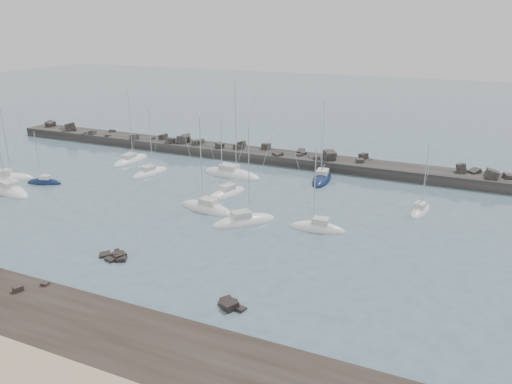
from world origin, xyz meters
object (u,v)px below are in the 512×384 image
sailboat_5 (207,209)px  sailboat_9 (318,229)px  sailboat_2 (44,183)px  sailboat_3 (150,173)px  sailboat_1 (131,161)px  sailboat_8 (322,179)px  sailboat_6 (226,195)px  sailboat_13 (9,191)px  sailboat_10 (420,211)px  sailboat_0 (8,179)px  sailboat_7 (244,222)px  sailboat_4 (232,175)px

sailboat_5 → sailboat_9: 16.97m
sailboat_2 → sailboat_3: (13.16, 11.83, 0.00)m
sailboat_1 → sailboat_8: sailboat_1 is taller
sailboat_6 → sailboat_13: 35.18m
sailboat_1 → sailboat_8: 37.77m
sailboat_1 → sailboat_2: 17.81m
sailboat_10 → sailboat_8: bearing=153.6°
sailboat_8 → sailboat_9: 21.69m
sailboat_0 → sailboat_2: 7.34m
sailboat_1 → sailboat_5: bearing=-32.2°
sailboat_1 → sailboat_0: bearing=-123.2°
sailboat_6 → sailboat_13: size_ratio=0.77×
sailboat_6 → sailboat_7: sailboat_7 is taller
sailboat_3 → sailboat_9: size_ratio=1.07×
sailboat_6 → sailboat_9: size_ratio=1.11×
sailboat_3 → sailboat_8: 30.59m
sailboat_5 → sailboat_4: bearing=104.6°
sailboat_5 → sailboat_10: bearing=22.7°
sailboat_0 → sailboat_4: (34.15, 18.33, -0.01)m
sailboat_7 → sailboat_3: bearing=151.7°
sailboat_10 → sailboat_9: bearing=-133.3°
sailboat_5 → sailboat_9: (16.96, -0.34, -0.00)m
sailboat_0 → sailboat_10: size_ratio=1.22×
sailboat_0 → sailboat_1: 21.94m
sailboat_7 → sailboat_13: 40.48m
sailboat_5 → sailboat_9: bearing=-1.2°
sailboat_6 → sailboat_9: (17.36, -7.03, 0.01)m
sailboat_4 → sailboat_10: size_ratio=1.61×
sailboat_3 → sailboat_8: (29.17, 9.22, 0.01)m
sailboat_1 → sailboat_13: (-6.75, -22.61, 0.01)m
sailboat_0 → sailboat_9: (55.45, 1.37, -0.00)m
sailboat_3 → sailboat_7: bearing=-28.3°
sailboat_4 → sailboat_13: 36.67m
sailboat_8 → sailboat_10: sailboat_8 is taller
sailboat_7 → sailboat_6: bearing=130.0°
sailboat_2 → sailboat_4: size_ratio=0.55×
sailboat_1 → sailboat_7: size_ratio=1.03×
sailboat_4 → sailboat_10: sailboat_4 is taller
sailboat_0 → sailboat_3: sailboat_0 is taller
sailboat_4 → sailboat_6: (3.94, -9.93, -0.00)m
sailboat_2 → sailboat_6: size_ratio=0.74×
sailboat_0 → sailboat_7: 45.56m
sailboat_7 → sailboat_5: bearing=162.6°
sailboat_2 → sailboat_8: bearing=26.4°
sailboat_3 → sailboat_5: 21.32m
sailboat_2 → sailboat_6: sailboat_6 is taller
sailboat_7 → sailboat_8: (4.02, 22.76, -0.00)m
sailboat_3 → sailboat_4: bearing=21.1°
sailboat_3 → sailboat_13: (-15.15, -17.27, 0.01)m
sailboat_1 → sailboat_4: (22.14, -0.03, 0.01)m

